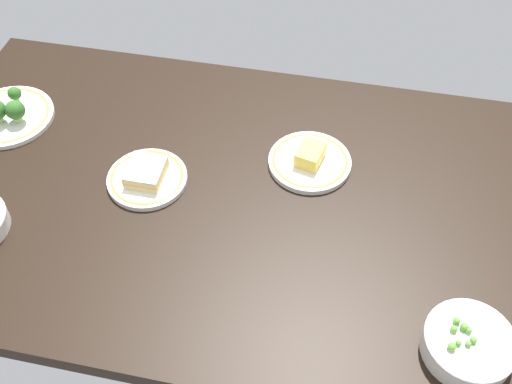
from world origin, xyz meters
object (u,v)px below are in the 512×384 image
Objects in this scene: plate_broccoli at (8,114)px; bowl_peas at (468,344)px; plate_sandwich at (147,175)px; plate_cheese at (310,160)px.

plate_broccoli reaches higher than bowl_peas.
plate_sandwich is (39.39, -11.93, -0.49)cm from plate_broccoli.
plate_sandwich is 1.10× the size of bowl_peas.
plate_broccoli is 1.36× the size of bowl_peas.
plate_cheese reaches higher than plate_sandwich.
plate_broccoli is at bearing 163.15° from plate_sandwich.
bowl_peas is 52.12cm from plate_cheese.
plate_sandwich is at bearing -160.82° from plate_cheese.
bowl_peas reaches higher than plate_cheese.
bowl_peas is at bearing -20.17° from plate_broccoli.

